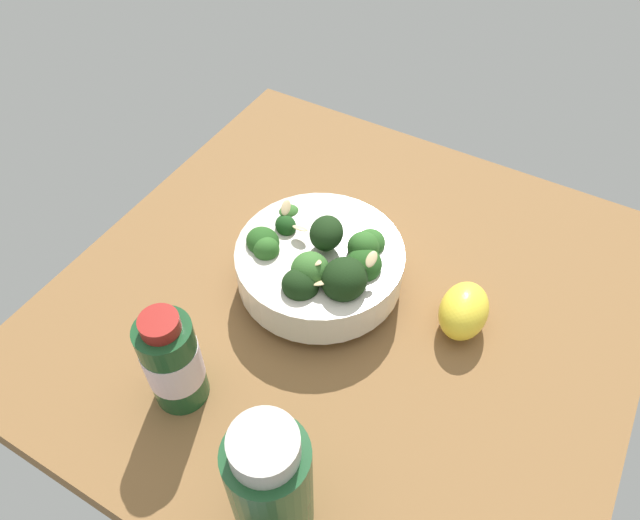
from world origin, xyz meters
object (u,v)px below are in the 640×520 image
object	(u,v)px
lemon_wedge	(464,311)
bottle_short	(270,484)
bottle_tall	(172,361)
bowl_of_broccoli	(321,263)

from	to	relation	value
lemon_wedge	bottle_short	size ratio (longest dim) A/B	0.46
bottle_short	bottle_tall	bearing A→B (deg)	-20.81
bottle_tall	bowl_of_broccoli	bearing A→B (deg)	-106.13
lemon_wedge	bottle_tall	size ratio (longest dim) A/B	0.57
bowl_of_broccoli	bottle_tall	xyz separation A→B (cm)	(5.13, 17.75, 1.47)
lemon_wedge	bottle_tall	xyz separation A→B (cm)	(20.26, 20.43, 2.96)
bowl_of_broccoli	bottle_tall	distance (cm)	18.54
bowl_of_broccoli	bottle_short	size ratio (longest dim) A/B	1.21
bowl_of_broccoli	lemon_wedge	xyz separation A→B (cm)	(-15.12, -2.68, -1.50)
lemon_wedge	bowl_of_broccoli	bearing A→B (deg)	10.03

